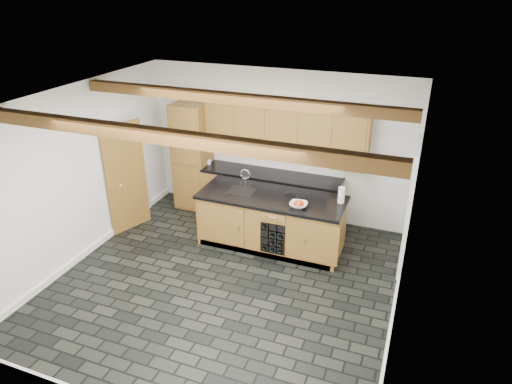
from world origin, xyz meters
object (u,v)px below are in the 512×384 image
kitchen_scale (290,193)px  fruit_bowl (298,205)px  paper_towel (341,195)px  island (271,221)px

kitchen_scale → fruit_bowl: fruit_bowl is taller
kitchen_scale → paper_towel: size_ratio=0.63×
island → fruit_bowl: size_ratio=8.77×
fruit_bowl → kitchen_scale: bearing=123.8°
fruit_bowl → paper_towel: paper_towel is taller
fruit_bowl → paper_towel: (0.60, 0.39, 0.10)m
kitchen_scale → fruit_bowl: bearing=-58.3°
island → paper_towel: size_ratio=9.24×
kitchen_scale → paper_towel: (0.85, 0.01, 0.11)m
island → kitchen_scale: bearing=34.5°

